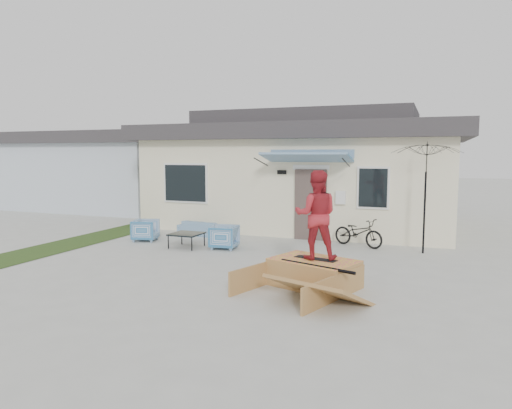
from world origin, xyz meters
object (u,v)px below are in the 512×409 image
(skate_ramp, at_px, (314,273))
(skateboard, at_px, (316,258))
(coffee_table, at_px, (187,240))
(skater, at_px, (316,213))
(bicycle, at_px, (358,229))
(armchair_right, at_px, (224,236))
(patio_umbrella, at_px, (425,186))
(loveseat, at_px, (203,226))
(armchair_left, at_px, (146,229))

(skate_ramp, distance_m, skateboard, 0.29)
(coffee_table, relative_size, skateboard, 0.94)
(skate_ramp, relative_size, skater, 1.22)
(bicycle, bearing_deg, armchair_right, 138.65)
(coffee_table, height_order, patio_umbrella, patio_umbrella)
(loveseat, relative_size, bicycle, 1.05)
(skate_ramp, height_order, skateboard, skateboard)
(armchair_right, xyz_separation_m, coffee_table, (-1.02, -0.22, -0.15))
(loveseat, bearing_deg, skater, 143.29)
(armchair_right, xyz_separation_m, skate_ramp, (3.15, -2.66, -0.09))
(loveseat, xyz_separation_m, skater, (4.67, -4.26, 1.12))
(armchair_left, height_order, bicycle, bicycle)
(patio_umbrella, bearing_deg, skateboard, -115.41)
(skateboard, bearing_deg, armchair_right, 155.16)
(bicycle, relative_size, skate_ramp, 0.72)
(armchair_left, height_order, skater, skater)
(bicycle, distance_m, skate_ramp, 4.27)
(skate_ramp, bearing_deg, skateboard, 90.00)
(bicycle, xyz_separation_m, skateboard, (-0.16, -4.21, 0.07))
(skateboard, bearing_deg, skater, 0.00)
(armchair_right, xyz_separation_m, skateboard, (3.17, -2.61, 0.19))
(loveseat, distance_m, skater, 6.42)
(patio_umbrella, xyz_separation_m, skateboard, (-1.86, -3.93, -1.20))
(skate_ramp, bearing_deg, skater, 90.00)
(armchair_left, relative_size, bicycle, 0.46)
(armchair_left, distance_m, armchair_right, 2.66)
(armchair_right, height_order, patio_umbrella, patio_umbrella)
(loveseat, height_order, patio_umbrella, patio_umbrella)
(bicycle, height_order, skate_ramp, bicycle)
(coffee_table, bearing_deg, patio_umbrella, 14.21)
(armchair_left, bearing_deg, bicycle, -93.48)
(armchair_left, distance_m, coffee_table, 1.69)
(patio_umbrella, bearing_deg, skate_ramp, -115.33)
(armchair_left, height_order, patio_umbrella, patio_umbrella)
(bicycle, height_order, skater, skater)
(loveseat, relative_size, patio_umbrella, 0.71)
(skateboard, distance_m, skater, 0.88)
(skater, bearing_deg, skateboard, 180.00)
(armchair_right, distance_m, patio_umbrella, 5.39)
(bicycle, bearing_deg, patio_umbrella, -76.53)
(armchair_right, bearing_deg, skateboard, 43.76)
(armchair_left, xyz_separation_m, patio_umbrella, (7.68, 1.09, 1.40))
(skate_ramp, bearing_deg, loveseat, 156.07)
(loveseat, bearing_deg, skate_ramp, 142.86)
(armchair_right, relative_size, skater, 0.41)
(loveseat, height_order, armchair_left, armchair_left)
(bicycle, bearing_deg, armchair_left, 125.98)
(skate_ramp, height_order, skater, skater)
(coffee_table, xyz_separation_m, skateboard, (4.19, -2.39, 0.35))
(armchair_left, height_order, skateboard, armchair_left)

